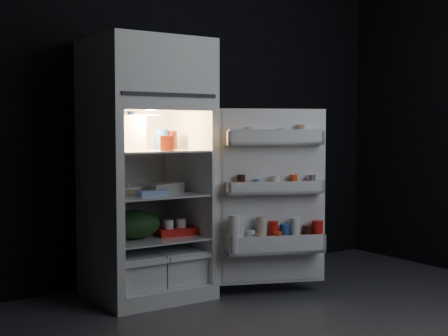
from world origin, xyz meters
TOP-DOWN VIEW (x-y plane):
  - floor at (0.00, 0.00)m, footprint 4.00×3.40m
  - wall_back at (0.00, 1.70)m, footprint 4.00×0.00m
  - refrigerator at (-0.46, 1.32)m, footprint 0.76×0.71m
  - fridge_door at (0.26, 0.80)m, footprint 0.74×0.45m
  - milk_jug at (-0.54, 1.37)m, footprint 0.18×0.18m
  - mayo_jar at (-0.34, 1.30)m, footprint 0.13×0.13m
  - jam_jar at (-0.27, 1.30)m, footprint 0.11×0.11m
  - amber_bottle at (-0.73, 1.37)m, footprint 0.11×0.11m
  - small_carton at (-0.42, 1.08)m, footprint 0.11×0.09m
  - egg_carton at (-0.37, 1.21)m, footprint 0.32×0.21m
  - pie at (-0.56, 1.37)m, footprint 0.40×0.40m
  - flat_package at (-0.52, 1.10)m, footprint 0.20×0.10m
  - wrapped_pkg at (-0.22, 1.41)m, footprint 0.13×0.12m
  - produce_bag at (-0.58, 1.25)m, footprint 0.40×0.35m
  - yogurt_tray at (-0.28, 1.21)m, footprint 0.29×0.18m
  - small_can_red at (-0.29, 1.43)m, footprint 0.08×0.08m
  - small_can_silver at (-0.27, 1.38)m, footprint 0.08×0.08m

SIDE VIEW (x-z plane):
  - floor at x=0.00m, z-range 0.00..0.00m
  - yogurt_tray at x=-0.28m, z-range 0.43..0.48m
  - small_can_red at x=-0.29m, z-range 0.43..0.52m
  - small_can_silver at x=-0.27m, z-range 0.43..0.52m
  - produce_bag at x=-0.58m, z-range 0.43..0.62m
  - fridge_door at x=0.26m, z-range 0.07..1.29m
  - pie at x=-0.56m, z-range 0.73..0.77m
  - flat_package at x=-0.52m, z-range 0.73..0.77m
  - wrapped_pkg at x=-0.22m, z-range 0.73..0.78m
  - egg_carton at x=-0.37m, z-range 0.73..0.80m
  - refrigerator at x=-0.46m, z-range 0.07..1.85m
  - small_carton at x=-0.42m, z-range 1.03..1.13m
  - jam_jar at x=-0.27m, z-range 1.03..1.16m
  - mayo_jar at x=-0.34m, z-range 1.03..1.17m
  - amber_bottle at x=-0.73m, z-range 1.03..1.25m
  - milk_jug at x=-0.54m, z-range 1.03..1.27m
  - wall_back at x=0.00m, z-range 0.00..2.70m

